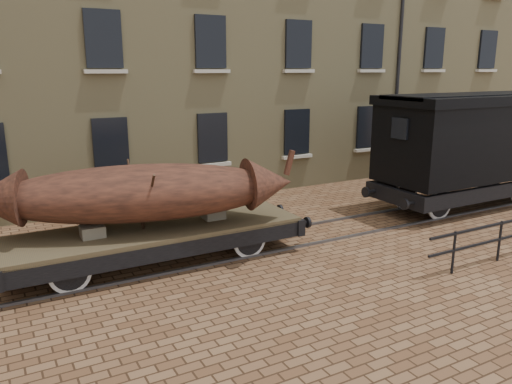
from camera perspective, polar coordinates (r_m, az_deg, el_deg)
ground at (r=13.25m, az=-0.01°, el=-6.06°), size 90.00×90.00×0.00m
warehouse_cream at (r=22.90m, az=-5.84°, el=20.03°), size 40.00×10.19×14.00m
rail_track at (r=13.24m, az=-0.01°, el=-5.94°), size 30.00×1.52×0.06m
flatcar_wagon at (r=12.03m, az=-11.26°, el=-4.78°), size 7.72×2.09×1.17m
iron_boat at (r=11.65m, az=-12.97°, el=-0.04°), size 7.28×3.49×1.72m
goods_van at (r=17.90m, az=23.23°, el=5.81°), size 7.26×2.64×3.75m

